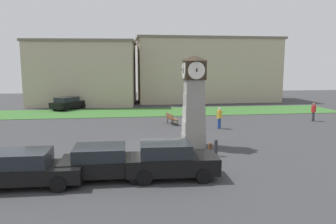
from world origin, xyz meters
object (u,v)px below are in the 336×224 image
Objects in this scene: clock_tower at (194,102)px; bench at (171,118)px; car_by_building at (170,160)px; bollard_mid_row at (210,152)px; bollard_near_tower at (216,147)px; car_near_tower at (105,162)px; car_navy_sedan at (25,168)px; pedestrian_near_bench at (219,117)px; pedestrian_crossing_lot at (314,111)px; car_far_lot at (68,103)px.

bench is at bearing 92.07° from clock_tower.
bollard_mid_row is at bearing 41.88° from car_by_building.
car_near_tower is (-5.80, -2.78, 0.27)m from bollard_near_tower.
car_near_tower is at bearing -110.68° from bench.
pedestrian_near_bench is (11.41, 10.74, 0.19)m from car_navy_sedan.
bollard_mid_row is at bearing -120.63° from bollard_near_tower.
car_near_tower is (-5.02, -4.99, -2.00)m from clock_tower.
bollard_mid_row is 16.15m from pedestrian_crossing_lot.
bollard_near_tower is at bearing -70.55° from clock_tower.
bollard_mid_row is at bearing -87.50° from bench.
car_navy_sedan is at bearing -164.72° from bollard_mid_row.
clock_tower is 6.38m from pedestrian_near_bench.
bench is 4.19m from pedestrian_near_bench.
pedestrian_crossing_lot reaches higher than car_far_lot.
pedestrian_near_bench is (3.44, -2.35, 0.42)m from bench.
bollard_mid_row is at bearing 15.28° from car_navy_sedan.
bollard_mid_row is at bearing -86.49° from clock_tower.
bench is (-0.47, 10.78, 0.01)m from bollard_mid_row.
bollard_near_tower is 0.23× the size of car_near_tower.
car_near_tower is 13.10m from pedestrian_near_bench.
pedestrian_crossing_lot is (20.60, 12.92, 0.16)m from car_navy_sedan.
pedestrian_near_bench reaches higher than bollard_near_tower.
car_by_building is (-2.16, -5.32, -1.94)m from clock_tower.
car_by_building is 24.57m from car_far_lot.
clock_tower reaches higher than pedestrian_crossing_lot.
car_near_tower is at bearing -154.43° from bollard_near_tower.
clock_tower is 3.34× the size of pedestrian_near_bench.
bollard_mid_row is at bearing -109.41° from pedestrian_near_bench.
car_far_lot is at bearing 116.46° from bollard_mid_row.
bench is (4.74, 12.57, -0.22)m from car_near_tower.
car_by_building is at bearing -138.12° from bollard_mid_row.
car_by_building is (6.08, 0.19, 0.05)m from car_navy_sedan.
car_near_tower is at bearing -144.48° from pedestrian_crossing_lot.
car_near_tower is at bearing 9.13° from car_navy_sedan.
car_by_building is 11.83m from pedestrian_near_bench.
car_by_building reaches higher than car_navy_sedan.
pedestrian_crossing_lot is (12.36, 7.42, -1.83)m from clock_tower.
pedestrian_near_bench reaches higher than car_navy_sedan.
bench is (7.97, 13.09, -0.23)m from car_navy_sedan.
car_navy_sedan is 24.32m from pedestrian_crossing_lot.
car_by_building is (-2.36, -2.12, 0.29)m from bollard_mid_row.
bollard_near_tower is 22.93m from car_far_lot.
car_by_building is 2.46× the size of pedestrian_near_bench.
car_near_tower is 2.51× the size of pedestrian_crossing_lot.
bench is at bearing 145.74° from pedestrian_near_bench.
pedestrian_crossing_lot is at bearing 30.97° from clock_tower.
bench is (-0.27, 7.58, -2.22)m from clock_tower.
clock_tower is 7.35m from car_near_tower.
car_navy_sedan reaches higher than car_far_lot.
bollard_mid_row is 8.96m from pedestrian_near_bench.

